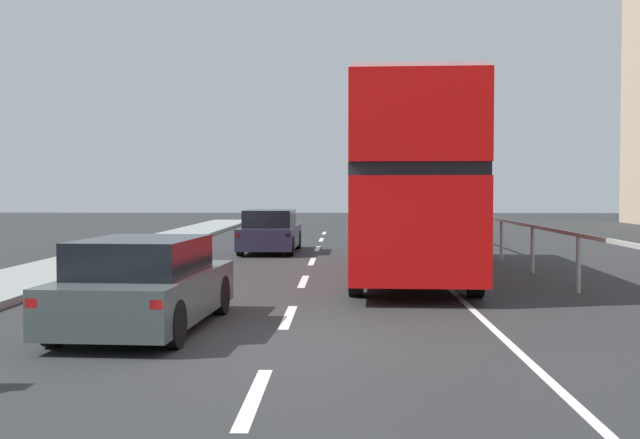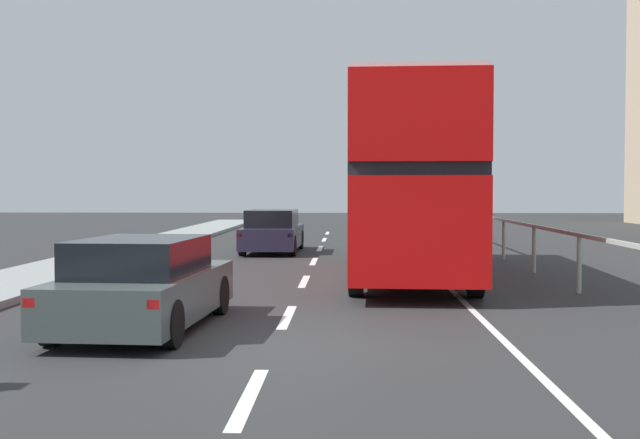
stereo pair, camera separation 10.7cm
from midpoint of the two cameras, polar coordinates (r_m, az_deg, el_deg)
name	(u,v)px [view 1 (the left image)]	position (r m, az deg, el deg)	size (l,w,h in m)	color
ground_plane	(278,345)	(10.92, -3.34, -9.05)	(75.83, 120.00, 0.10)	#2B2B2C
lane_paint_markings	(386,276)	(19.06, 4.67, -4.07)	(3.27, 46.00, 0.01)	silver
bridge_side_railing	(533,234)	(20.25, 14.98, -1.00)	(0.10, 42.00, 1.21)	#ADBBB0
double_decker_bus_red	(408,180)	(19.08, 6.22, 2.84)	(2.95, 10.84, 4.30)	red
hatchback_car_near	(145,285)	(12.01, -12.77, -4.65)	(2.02, 4.35, 1.36)	#434C4B
sedan_car_ahead	(270,232)	(26.13, -3.72, -0.90)	(1.83, 4.54, 1.41)	#23233A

